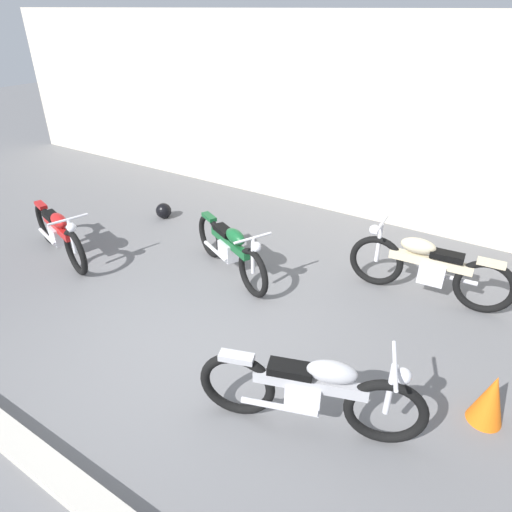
# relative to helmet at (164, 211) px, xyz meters

# --- Properties ---
(ground_plane) EXTENTS (40.00, 40.00, 0.00)m
(ground_plane) POSITION_rel_helmet_xyz_m (2.77, -2.44, -0.14)
(ground_plane) COLOR slate
(building_wall) EXTENTS (18.00, 0.30, 3.41)m
(building_wall) POSITION_rel_helmet_xyz_m (2.77, 2.15, 1.56)
(building_wall) COLOR beige
(building_wall) RESTS_ON ground_plane
(curb_strip) EXTENTS (18.00, 0.24, 0.12)m
(curb_strip) POSITION_rel_helmet_xyz_m (2.77, -4.36, -0.08)
(curb_strip) COLOR #B7B2A8
(curb_strip) RESTS_ON ground_plane
(helmet) EXTENTS (0.28, 0.28, 0.28)m
(helmet) POSITION_rel_helmet_xyz_m (0.00, 0.00, 0.00)
(helmet) COLOR black
(helmet) RESTS_ON ground_plane
(traffic_cone) EXTENTS (0.32, 0.32, 0.55)m
(traffic_cone) POSITION_rel_helmet_xyz_m (5.76, -1.77, 0.13)
(traffic_cone) COLOR orange
(traffic_cone) RESTS_ON ground_plane
(motorcycle_silver) EXTENTS (1.98, 0.87, 0.92)m
(motorcycle_silver) POSITION_rel_helmet_xyz_m (4.39, -2.74, 0.30)
(motorcycle_silver) COLOR black
(motorcycle_silver) RESTS_ON ground_plane
(motorcycle_cream) EXTENTS (2.11, 0.59, 0.95)m
(motorcycle_cream) POSITION_rel_helmet_xyz_m (4.71, 0.00, 0.31)
(motorcycle_cream) COLOR black
(motorcycle_cream) RESTS_ON ground_plane
(motorcycle_red) EXTENTS (1.92, 0.77, 0.89)m
(motorcycle_red) POSITION_rel_helmet_xyz_m (-0.28, -1.96, 0.29)
(motorcycle_red) COLOR black
(motorcycle_red) RESTS_ON ground_plane
(motorcycle_green) EXTENTS (1.81, 0.99, 0.88)m
(motorcycle_green) POSITION_rel_helmet_xyz_m (2.21, -0.94, 0.28)
(motorcycle_green) COLOR black
(motorcycle_green) RESTS_ON ground_plane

